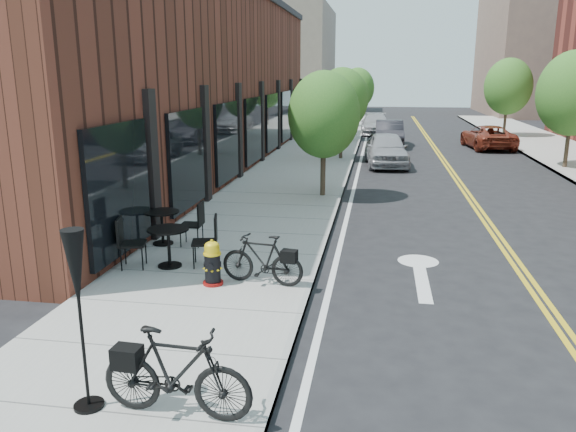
{
  "coord_description": "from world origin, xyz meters",
  "views": [
    {
      "loc": [
        1.1,
        -8.18,
        3.83
      ],
      "look_at": [
        -0.69,
        2.77,
        1.0
      ],
      "focal_mm": 35.0,
      "sensor_mm": 36.0,
      "label": 1
    }
  ],
  "objects_px": {
    "fire_hydrant": "(212,263)",
    "parked_car_a": "(386,149)",
    "bicycle_right": "(176,373)",
    "patio_umbrella": "(77,283)",
    "parked_car_c": "(375,124)",
    "bistro_set_b": "(162,223)",
    "parked_car_far": "(488,137)",
    "bistro_set_c": "(169,242)",
    "bicycle_left": "(262,259)",
    "parked_car_b": "(389,133)"
  },
  "relations": [
    {
      "from": "parked_car_a",
      "to": "parked_car_b",
      "type": "bearing_deg",
      "value": 83.13
    },
    {
      "from": "fire_hydrant",
      "to": "bistro_set_c",
      "type": "distance_m",
      "value": 1.39
    },
    {
      "from": "bicycle_right",
      "to": "parked_car_far",
      "type": "relative_size",
      "value": 0.4
    },
    {
      "from": "fire_hydrant",
      "to": "bicycle_right",
      "type": "xyz_separation_m",
      "value": [
        0.78,
        -3.95,
        0.13
      ]
    },
    {
      "from": "bistro_set_c",
      "to": "parked_car_c",
      "type": "bearing_deg",
      "value": 68.36
    },
    {
      "from": "patio_umbrella",
      "to": "parked_car_a",
      "type": "distance_m",
      "value": 19.21
    },
    {
      "from": "parked_car_c",
      "to": "bistro_set_c",
      "type": "bearing_deg",
      "value": -100.92
    },
    {
      "from": "bistro_set_b",
      "to": "parked_car_c",
      "type": "xyz_separation_m",
      "value": [
        4.4,
        25.55,
        0.03
      ]
    },
    {
      "from": "bistro_set_c",
      "to": "parked_car_c",
      "type": "xyz_separation_m",
      "value": [
        3.7,
        26.97,
        0.02
      ]
    },
    {
      "from": "bistro_set_c",
      "to": "parked_car_c",
      "type": "relative_size",
      "value": 0.43
    },
    {
      "from": "parked_car_a",
      "to": "parked_car_b",
      "type": "xyz_separation_m",
      "value": [
        0.2,
        6.7,
        -0.02
      ]
    },
    {
      "from": "parked_car_b",
      "to": "fire_hydrant",
      "type": "bearing_deg",
      "value": -99.98
    },
    {
      "from": "parked_car_far",
      "to": "parked_car_a",
      "type": "bearing_deg",
      "value": 44.62
    },
    {
      "from": "bistro_set_c",
      "to": "parked_car_c",
      "type": "distance_m",
      "value": 27.22
    },
    {
      "from": "bicycle_right",
      "to": "parked_car_b",
      "type": "height_order",
      "value": "parked_car_b"
    },
    {
      "from": "bicycle_left",
      "to": "parked_car_a",
      "type": "bearing_deg",
      "value": 179.91
    },
    {
      "from": "parked_car_a",
      "to": "parked_car_far",
      "type": "relative_size",
      "value": 0.95
    },
    {
      "from": "bicycle_right",
      "to": "bistro_set_c",
      "type": "bearing_deg",
      "value": 24.95
    },
    {
      "from": "bistro_set_b",
      "to": "bistro_set_c",
      "type": "xyz_separation_m",
      "value": [
        0.7,
        -1.41,
        0.02
      ]
    },
    {
      "from": "parked_car_c",
      "to": "bistro_set_b",
      "type": "bearing_deg",
      "value": -102.87
    },
    {
      "from": "bicycle_right",
      "to": "patio_umbrella",
      "type": "bearing_deg",
      "value": 93.16
    },
    {
      "from": "bistro_set_b",
      "to": "patio_umbrella",
      "type": "bearing_deg",
      "value": -78.13
    },
    {
      "from": "bicycle_left",
      "to": "parked_car_b",
      "type": "relative_size",
      "value": 0.37
    },
    {
      "from": "bicycle_left",
      "to": "bicycle_right",
      "type": "xyz_separation_m",
      "value": [
        -0.1,
        -4.12,
        0.06
      ]
    },
    {
      "from": "bistro_set_c",
      "to": "parked_car_a",
      "type": "distance_m",
      "value": 14.76
    },
    {
      "from": "bicycle_right",
      "to": "parked_car_a",
      "type": "bearing_deg",
      "value": -4.13
    },
    {
      "from": "parked_car_b",
      "to": "parked_car_far",
      "type": "relative_size",
      "value": 0.95
    },
    {
      "from": "patio_umbrella",
      "to": "parked_car_far",
      "type": "height_order",
      "value": "patio_umbrella"
    },
    {
      "from": "bistro_set_c",
      "to": "bicycle_left",
      "type": "bearing_deg",
      "value": -31.29
    },
    {
      "from": "bicycle_left",
      "to": "parked_car_a",
      "type": "distance_m",
      "value": 14.93
    },
    {
      "from": "fire_hydrant",
      "to": "parked_car_a",
      "type": "distance_m",
      "value": 15.25
    },
    {
      "from": "fire_hydrant",
      "to": "patio_umbrella",
      "type": "distance_m",
      "value": 4.12
    },
    {
      "from": "bicycle_left",
      "to": "parked_car_b",
      "type": "xyz_separation_m",
      "value": [
        2.5,
        21.45,
        0.1
      ]
    },
    {
      "from": "fire_hydrant",
      "to": "parked_car_far",
      "type": "height_order",
      "value": "parked_car_far"
    },
    {
      "from": "fire_hydrant",
      "to": "parked_car_c",
      "type": "xyz_separation_m",
      "value": [
        2.58,
        27.77,
        0.13
      ]
    },
    {
      "from": "bicycle_right",
      "to": "parked_car_far",
      "type": "xyz_separation_m",
      "value": [
        7.67,
        25.4,
        -0.04
      ]
    },
    {
      "from": "parked_car_a",
      "to": "patio_umbrella",
      "type": "bearing_deg",
      "value": -105.55
    },
    {
      "from": "bicycle_left",
      "to": "bistro_set_b",
      "type": "distance_m",
      "value": 3.39
    },
    {
      "from": "patio_umbrella",
      "to": "fire_hydrant",
      "type": "bearing_deg",
      "value": 85.75
    },
    {
      "from": "fire_hydrant",
      "to": "bistro_set_c",
      "type": "relative_size",
      "value": 0.44
    },
    {
      "from": "fire_hydrant",
      "to": "bistro_set_c",
      "type": "height_order",
      "value": "bistro_set_c"
    },
    {
      "from": "patio_umbrella",
      "to": "parked_car_a",
      "type": "bearing_deg",
      "value": 79.59
    },
    {
      "from": "bistro_set_b",
      "to": "bistro_set_c",
      "type": "distance_m",
      "value": 1.58
    },
    {
      "from": "patio_umbrella",
      "to": "parked_car_a",
      "type": "relative_size",
      "value": 0.51
    },
    {
      "from": "parked_car_b",
      "to": "parked_car_a",
      "type": "bearing_deg",
      "value": -92.83
    },
    {
      "from": "patio_umbrella",
      "to": "parked_car_c",
      "type": "xyz_separation_m",
      "value": [
        2.87,
        31.72,
        -0.99
      ]
    },
    {
      "from": "bistro_set_b",
      "to": "parked_car_b",
      "type": "xyz_separation_m",
      "value": [
        5.2,
        19.4,
        0.07
      ]
    },
    {
      "from": "bicycle_left",
      "to": "bicycle_right",
      "type": "distance_m",
      "value": 4.12
    },
    {
      "from": "fire_hydrant",
      "to": "bicycle_left",
      "type": "relative_size",
      "value": 0.54
    },
    {
      "from": "parked_car_a",
      "to": "parked_car_c",
      "type": "bearing_deg",
      "value": 87.52
    }
  ]
}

